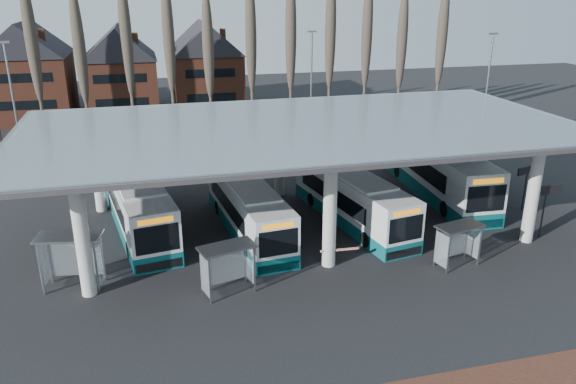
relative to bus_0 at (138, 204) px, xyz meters
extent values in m
plane|color=black|center=(9.61, -9.92, -1.57)|extent=(140.00, 140.00, 0.00)
cylinder|color=#B9B9B4|center=(-2.39, -7.42, 1.43)|extent=(0.70, 0.70, 6.00)
cylinder|color=#B9B9B4|center=(-2.39, 3.58, 1.43)|extent=(0.70, 0.70, 6.00)
cylinder|color=#B9B9B4|center=(9.61, -7.42, 1.43)|extent=(0.70, 0.70, 6.00)
cylinder|color=#B9B9B4|center=(9.61, 3.58, 1.43)|extent=(0.70, 0.70, 6.00)
cylinder|color=#B9B9B4|center=(21.61, -7.42, 1.43)|extent=(0.70, 0.70, 6.00)
cylinder|color=#B9B9B4|center=(21.61, 3.58, 1.43)|extent=(0.70, 0.70, 6.00)
cube|color=gray|center=(9.61, -1.92, 4.68)|extent=(32.00, 16.00, 0.12)
cube|color=silver|center=(9.61, -1.92, 4.75)|extent=(31.50, 15.50, 0.04)
cone|color=#473D33|center=(-8.39, 23.08, 5.68)|extent=(0.36, 0.36, 14.50)
ellipsoid|color=#473D33|center=(-8.39, 23.08, 7.42)|extent=(1.10, 1.10, 11.02)
cone|color=#473D33|center=(-4.39, 23.08, 5.68)|extent=(0.36, 0.36, 14.50)
ellipsoid|color=#473D33|center=(-4.39, 23.08, 7.42)|extent=(1.10, 1.10, 11.02)
cone|color=#473D33|center=(-0.39, 23.08, 5.68)|extent=(0.36, 0.36, 14.50)
ellipsoid|color=#473D33|center=(-0.39, 23.08, 7.42)|extent=(1.10, 1.10, 11.02)
cone|color=#473D33|center=(3.61, 23.08, 5.68)|extent=(0.36, 0.36, 14.50)
ellipsoid|color=#473D33|center=(3.61, 23.08, 7.42)|extent=(1.10, 1.10, 11.02)
cone|color=#473D33|center=(7.61, 23.08, 5.68)|extent=(0.36, 0.36, 14.50)
ellipsoid|color=#473D33|center=(7.61, 23.08, 7.42)|extent=(1.10, 1.10, 11.02)
cone|color=#473D33|center=(11.61, 23.08, 5.68)|extent=(0.36, 0.36, 14.50)
ellipsoid|color=#473D33|center=(11.61, 23.08, 7.42)|extent=(1.10, 1.10, 11.02)
cone|color=#473D33|center=(15.61, 23.08, 5.68)|extent=(0.36, 0.36, 14.50)
ellipsoid|color=#473D33|center=(15.61, 23.08, 7.42)|extent=(1.10, 1.10, 11.02)
cone|color=#473D33|center=(19.61, 23.08, 5.68)|extent=(0.36, 0.36, 14.50)
ellipsoid|color=#473D33|center=(19.61, 23.08, 7.42)|extent=(1.10, 1.10, 11.02)
cone|color=#473D33|center=(23.61, 23.08, 5.68)|extent=(0.36, 0.36, 14.50)
ellipsoid|color=#473D33|center=(23.61, 23.08, 7.42)|extent=(1.10, 1.10, 11.02)
cone|color=#473D33|center=(27.61, 23.08, 5.68)|extent=(0.36, 0.36, 14.50)
ellipsoid|color=#473D33|center=(27.61, 23.08, 7.42)|extent=(1.10, 1.10, 11.02)
cone|color=#473D33|center=(31.61, 23.08, 5.68)|extent=(0.36, 0.36, 14.50)
ellipsoid|color=#473D33|center=(31.61, 23.08, 7.42)|extent=(1.10, 1.10, 11.02)
cube|color=brown|center=(-10.89, 34.08, 1.93)|extent=(8.00, 10.00, 7.00)
pyramid|color=black|center=(-10.89, 34.08, 8.93)|extent=(8.30, 10.30, 3.50)
cube|color=brown|center=(-1.39, 34.08, 1.93)|extent=(8.00, 10.00, 7.00)
pyramid|color=black|center=(-1.39, 34.08, 8.93)|extent=(8.30, 10.30, 3.50)
cube|color=brown|center=(8.11, 34.08, 1.93)|extent=(8.00, 10.00, 7.00)
pyramid|color=black|center=(8.11, 34.08, 8.93)|extent=(8.30, 10.30, 3.50)
cylinder|color=slate|center=(-8.39, 12.08, 3.43)|extent=(0.16, 0.16, 10.00)
cube|color=slate|center=(-8.39, 12.08, 8.53)|extent=(0.80, 0.15, 0.15)
cylinder|color=slate|center=(15.61, 16.08, 3.43)|extent=(0.16, 0.16, 10.00)
cube|color=slate|center=(15.61, 16.08, 8.53)|extent=(0.80, 0.15, 0.15)
cylinder|color=slate|center=(29.61, 10.08, 3.43)|extent=(0.16, 0.16, 10.00)
cube|color=slate|center=(29.61, 10.08, 8.53)|extent=(0.80, 0.15, 0.15)
cube|color=white|center=(0.01, -0.08, 0.23)|extent=(4.40, 12.21, 2.79)
cube|color=#0B5359|center=(0.01, -0.08, -1.12)|extent=(4.42, 12.24, 0.90)
cube|color=white|center=(0.01, -0.08, 1.67)|extent=(3.39, 7.45, 0.18)
cube|color=black|center=(-0.07, 0.42, 0.32)|extent=(3.91, 8.91, 1.10)
cube|color=black|center=(0.95, -5.96, 0.28)|extent=(2.22, 0.41, 1.50)
cube|color=black|center=(-0.93, 5.81, 0.32)|extent=(2.14, 0.40, 1.20)
cube|color=orange|center=(0.95, -5.96, 1.27)|extent=(1.76, 0.33, 0.30)
cube|color=black|center=(0.95, -5.95, -1.22)|extent=(2.40, 0.46, 0.50)
cylinder|color=black|center=(-0.53, -4.00, -1.09)|extent=(0.43, 0.99, 0.96)
cylinder|color=black|center=(1.75, -3.64, -1.09)|extent=(0.43, 0.99, 0.96)
cylinder|color=black|center=(-1.67, 3.19, -1.09)|extent=(0.43, 0.99, 0.96)
cylinder|color=black|center=(0.60, 3.55, -1.09)|extent=(0.43, 0.99, 0.96)
cube|color=white|center=(6.32, -2.14, 0.10)|extent=(3.42, 11.29, 2.59)
cube|color=#0B5359|center=(6.32, -2.14, -1.15)|extent=(3.44, 11.31, 0.83)
cube|color=white|center=(6.32, -2.14, 1.44)|extent=(2.75, 6.84, 0.17)
cube|color=black|center=(6.28, -1.68, 0.19)|extent=(3.15, 8.19, 1.02)
cube|color=black|center=(6.85, -7.65, 0.14)|extent=(2.07, 0.25, 1.39)
cube|color=black|center=(5.79, 3.37, 0.19)|extent=(2.00, 0.25, 1.11)
cube|color=orange|center=(6.85, -7.65, 1.07)|extent=(1.65, 0.20, 0.28)
cube|color=black|center=(6.85, -7.64, -1.25)|extent=(2.24, 0.29, 0.46)
cylinder|color=black|center=(5.59, -5.75, -1.12)|extent=(0.34, 0.91, 0.89)
cylinder|color=black|center=(7.72, -5.54, -1.12)|extent=(0.34, 0.91, 0.89)
cylinder|color=black|center=(4.95, 0.98, -1.12)|extent=(0.34, 0.91, 0.89)
cylinder|color=black|center=(7.07, 1.19, -1.12)|extent=(0.34, 0.91, 0.89)
cube|color=white|center=(12.84, -2.18, 0.13)|extent=(4.25, 11.56, 2.64)
cube|color=#0B5359|center=(12.84, -2.18, -1.14)|extent=(4.27, 11.59, 0.85)
cube|color=white|center=(12.84, -2.18, 1.50)|extent=(3.26, 7.06, 0.17)
cube|color=black|center=(12.76, -1.71, 0.22)|extent=(3.76, 8.44, 1.04)
cube|color=black|center=(13.77, -7.74, 0.18)|extent=(2.10, 0.41, 1.42)
cube|color=black|center=(11.90, 3.38, 0.22)|extent=(2.03, 0.40, 1.13)
cube|color=orange|center=(13.77, -7.74, 1.12)|extent=(1.67, 0.33, 0.28)
cube|color=black|center=(13.77, -7.73, -1.24)|extent=(2.27, 0.45, 0.47)
cylinder|color=black|center=(12.36, -5.90, -1.12)|extent=(0.41, 0.94, 0.91)
cylinder|color=black|center=(14.51, -5.53, -1.12)|extent=(0.41, 0.94, 0.91)
cylinder|color=black|center=(11.21, 0.90, -1.12)|extent=(0.41, 0.94, 0.91)
cylinder|color=black|center=(13.36, 1.26, -1.12)|extent=(0.41, 0.94, 0.91)
cube|color=white|center=(20.39, 1.09, 0.41)|extent=(3.56, 13.31, 3.07)
cube|color=#0B5359|center=(20.39, 1.09, -1.08)|extent=(3.58, 13.33, 0.99)
cube|color=white|center=(20.39, 1.09, 2.00)|extent=(2.97, 8.03, 0.20)
cube|color=black|center=(20.42, 1.64, 0.52)|extent=(3.39, 9.63, 1.21)
cube|color=black|center=(20.01, -5.46, 0.46)|extent=(2.46, 0.21, 1.65)
cube|color=black|center=(20.77, 7.64, 0.52)|extent=(2.38, 0.20, 1.32)
cube|color=orange|center=(20.01, -5.46, 1.56)|extent=(1.96, 0.17, 0.33)
cube|color=black|center=(20.01, -5.45, -1.19)|extent=(2.66, 0.24, 0.55)
cylinder|color=black|center=(18.89, -3.00, -1.04)|extent=(0.37, 1.07, 1.05)
cylinder|color=black|center=(21.42, -3.14, -1.04)|extent=(0.37, 1.07, 1.05)
cylinder|color=black|center=(19.35, 5.00, -1.04)|extent=(0.37, 1.07, 1.05)
cylinder|color=black|center=(21.88, 4.85, -1.04)|extent=(0.37, 1.07, 1.05)
cube|color=gray|center=(-4.48, -6.91, -0.23)|extent=(0.10, 0.10, 2.68)
cube|color=gray|center=(-1.95, -7.38, -0.23)|extent=(0.10, 0.10, 2.68)
cube|color=gray|center=(-4.26, -5.75, -0.23)|extent=(0.10, 0.10, 2.68)
cube|color=gray|center=(-1.73, -6.22, -0.23)|extent=(0.10, 0.10, 2.68)
cube|color=gray|center=(-3.11, -6.56, 1.16)|extent=(3.23, 2.03, 0.11)
cube|color=silver|center=(-2.99, -5.93, -0.18)|extent=(2.54, 0.52, 2.14)
cube|color=silver|center=(-4.42, -6.32, -0.18)|extent=(0.26, 1.17, 2.14)
cube|color=silver|center=(-1.79, -6.81, -0.18)|extent=(0.26, 1.17, 2.14)
cube|color=gray|center=(3.12, -9.72, -0.39)|extent=(0.09, 0.09, 2.36)
cube|color=gray|center=(5.32, -9.14, -0.39)|extent=(0.09, 0.09, 2.36)
cube|color=gray|center=(2.86, -8.72, -0.39)|extent=(0.09, 0.09, 2.36)
cube|color=gray|center=(5.05, -8.14, -0.39)|extent=(0.09, 0.09, 2.36)
cube|color=gray|center=(4.09, -8.93, 0.84)|extent=(2.89, 1.95, 0.09)
cube|color=silver|center=(3.94, -8.38, -0.34)|extent=(2.20, 0.61, 1.89)
cube|color=silver|center=(2.95, -9.23, -0.34)|extent=(0.30, 1.01, 1.89)
cube|color=silver|center=(5.23, -8.63, -0.34)|extent=(0.30, 1.01, 1.89)
cube|color=gray|center=(15.18, -9.83, -0.47)|extent=(0.08, 0.08, 2.20)
cube|color=gray|center=(17.24, -9.39, -0.47)|extent=(0.08, 0.08, 2.20)
cube|color=gray|center=(14.97, -8.88, -0.47)|extent=(0.08, 0.08, 2.20)
cube|color=gray|center=(17.04, -8.44, -0.47)|extent=(0.08, 0.08, 2.20)
cube|color=gray|center=(16.11, -9.14, 0.68)|extent=(2.67, 1.72, 0.09)
cube|color=silver|center=(16.00, -8.62, -0.42)|extent=(2.08, 0.48, 1.76)
cube|color=silver|center=(15.03, -9.37, -0.42)|extent=(0.24, 0.96, 1.76)
cube|color=silver|center=(17.19, -8.90, -0.42)|extent=(0.24, 0.96, 1.76)
cylinder|color=black|center=(22.72, -7.14, -0.01)|extent=(0.10, 0.10, 3.11)
cube|color=black|center=(22.72, -7.14, 1.35)|extent=(2.14, 0.32, 0.53)
cylinder|color=black|center=(24.35, -3.24, -0.08)|extent=(0.09, 0.09, 2.98)
cube|color=black|center=(24.35, -3.24, 1.23)|extent=(1.96, 0.82, 0.51)
cube|color=black|center=(10.14, -7.13, -1.05)|extent=(0.08, 0.08, 1.04)
cube|color=red|center=(10.14, -7.61, -0.67)|extent=(2.09, 0.21, 0.09)
camera|label=1|loc=(0.95, -32.52, 12.29)|focal=35.00mm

